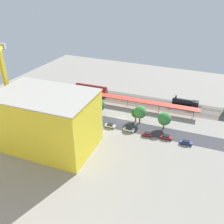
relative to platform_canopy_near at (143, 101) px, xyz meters
name	(u,v)px	position (x,y,z in m)	size (l,w,h in m)	color
ground_plane	(122,120)	(5.39, 14.59, -3.81)	(166.92, 166.92, 0.00)	gray
rail_bed	(137,101)	(5.39, -7.23, -3.81)	(104.33, 14.40, 0.01)	#665E54
street_asphalt	(119,124)	(5.39, 18.72, -3.81)	(104.33, 9.00, 0.01)	#38383D
track_rails	(137,100)	(5.39, -7.23, -3.63)	(104.26, 11.93, 0.12)	#9E9EA8
platform_canopy_near	(143,101)	(0.00, 0.00, 0.00)	(53.78, 6.17, 4.04)	#C63D2D
locomotive	(187,103)	(-19.55, -10.43, -1.94)	(14.34, 3.44, 5.25)	black
freight_coach_far	(91,90)	(30.90, -4.03, -0.64)	(18.71, 3.64, 6.03)	black
parked_car_0	(186,143)	(-24.04, 22.20, -3.10)	(4.84, 2.03, 1.59)	black
parked_car_1	(166,137)	(-16.16, 21.54, -3.09)	(4.89, 2.22, 1.61)	black
parked_car_2	(147,134)	(-8.63, 22.57, -3.11)	(4.18, 2.15, 1.57)	black
parked_car_3	(129,130)	(-0.58, 22.24, -3.02)	(4.64, 1.89, 1.76)	black
parked_car_4	(110,126)	(7.92, 22.47, -3.05)	(4.68, 2.01, 1.72)	black
parked_car_5	(96,121)	(15.50, 21.61, -3.11)	(4.75, 1.79, 1.58)	black
construction_building	(47,121)	(24.17, 43.02, 6.78)	(34.51, 22.02, 21.19)	yellow
construction_roof_slab	(43,94)	(24.17, 43.02, 17.58)	(35.11, 22.62, 0.40)	#ADA89E
tower_crane	(5,86)	(44.45, 40.12, 16.42)	(12.45, 21.23, 34.95)	gray
box_truck_0	(82,124)	(18.93, 27.49, -2.20)	(9.81, 3.30, 3.26)	black
box_truck_1	(68,118)	(27.63, 25.21, -2.27)	(8.88, 2.57, 3.13)	black
box_truck_2	(66,121)	(26.64, 27.83, -2.14)	(10.02, 2.55, 3.37)	black
street_tree_0	(98,105)	(17.63, 14.01, 1.10)	(6.27, 6.27, 8.06)	brown
street_tree_1	(59,97)	(39.27, 14.24, 1.41)	(6.18, 6.18, 8.31)	brown
street_tree_2	(140,112)	(-2.71, 14.29, 1.82)	(5.55, 5.55, 8.43)	brown
street_tree_3	(165,119)	(-13.55, 14.64, 1.11)	(5.62, 5.62, 7.75)	brown
street_tree_4	(136,113)	(-0.58, 13.32, 0.34)	(4.20, 4.20, 6.29)	brown
traffic_light	(141,114)	(-2.86, 13.91, 0.95)	(0.50, 0.36, 7.26)	#333333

